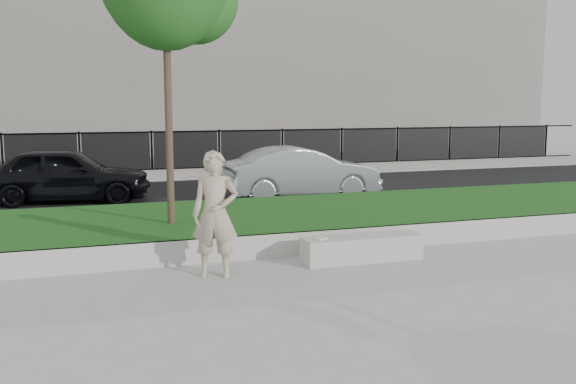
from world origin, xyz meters
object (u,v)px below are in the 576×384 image
object	(u,v)px
man	(215,214)
book	(321,238)
car_dark	(66,175)
car_silver	(301,172)
stone_bench	(362,248)

from	to	relation	value
man	book	size ratio (longest dim) A/B	9.56
man	book	distance (m)	1.79
car_dark	car_silver	world-z (taller)	car_dark
car_dark	man	bearing A→B (deg)	-154.85
man	car_dark	distance (m)	8.04
book	car_silver	xyz separation A→B (m)	(2.00, 6.44, 0.29)
man	car_dark	xyz separation A→B (m)	(-2.10, 7.76, -0.19)
stone_bench	man	world-z (taller)	man
stone_bench	man	size ratio (longest dim) A/B	1.07
car_dark	car_silver	xyz separation A→B (m)	(5.82, -1.17, -0.03)
book	car_dark	distance (m)	8.52
stone_bench	car_dark	distance (m)	8.88
stone_bench	man	xyz separation A→B (m)	(-2.43, -0.15, 0.72)
car_silver	stone_bench	bearing A→B (deg)	168.69
stone_bench	book	xyz separation A→B (m)	(-0.72, -0.00, 0.21)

